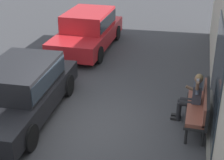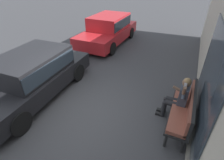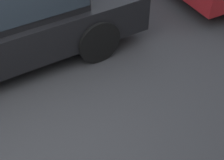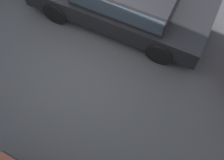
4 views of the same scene
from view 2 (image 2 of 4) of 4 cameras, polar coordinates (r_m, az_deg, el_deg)
ground_plane at (r=5.56m, az=-10.40°, el=-9.56°), size 60.00×60.00×0.00m
bench at (r=4.98m, az=22.82°, el=-8.69°), size 1.90×0.55×1.03m
person_on_phone at (r=5.10m, az=20.88°, el=-5.33°), size 0.73×0.74×1.37m
parked_car_near at (r=10.37m, az=-1.14°, el=16.49°), size 4.59×2.00×1.54m
parked_car_mid at (r=6.26m, az=-24.76°, el=1.82°), size 4.64×2.11×1.45m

